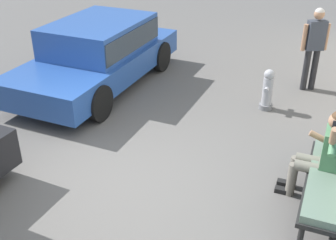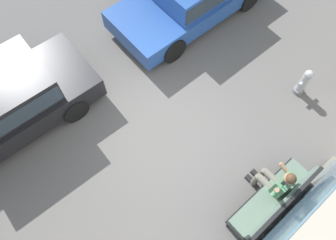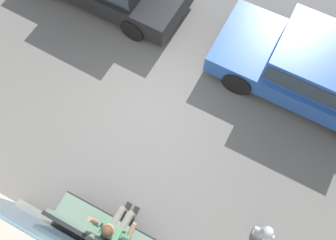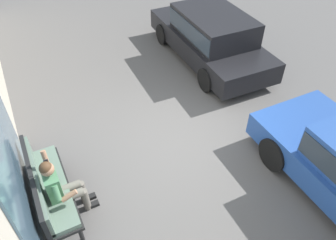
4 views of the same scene
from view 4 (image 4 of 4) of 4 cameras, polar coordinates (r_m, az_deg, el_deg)
ground_plane at (r=7.20m, az=2.43°, el=-3.10°), size 60.00×60.00×0.00m
bench at (r=5.98m, az=-20.50°, el=-10.78°), size 1.94×0.55×1.00m
person_on_phone at (r=5.72m, az=-18.18°, el=-11.00°), size 0.73×0.74×1.34m
parked_car_mid at (r=9.50m, az=7.47°, el=14.48°), size 4.45×1.98×1.44m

